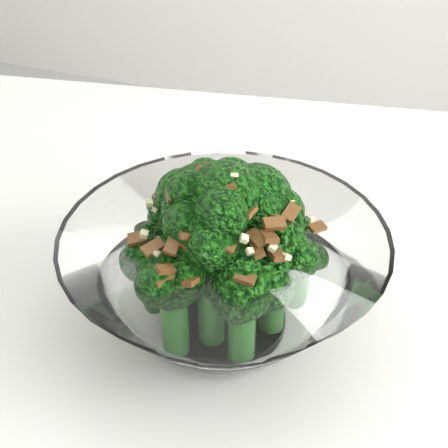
% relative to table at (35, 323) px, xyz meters
% --- Properties ---
extents(table, '(1.32, 0.99, 0.75)m').
position_rel_table_xyz_m(table, '(0.00, 0.00, 0.00)').
color(table, white).
rests_on(table, ground).
extents(broccoli_dish, '(0.25, 0.25, 0.16)m').
position_rel_table_xyz_m(broccoli_dish, '(0.20, -0.00, 0.13)').
color(broccoli_dish, white).
rests_on(broccoli_dish, table).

